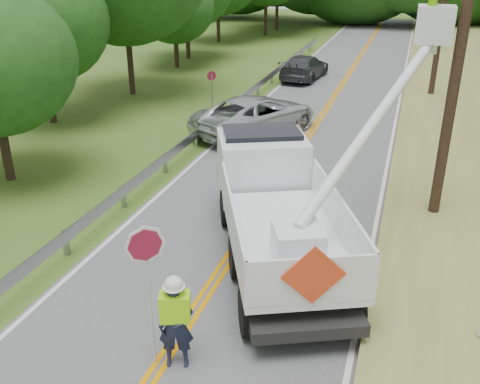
% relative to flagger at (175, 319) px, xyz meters
% --- Properties ---
extents(road, '(7.20, 96.00, 0.03)m').
position_rel_flagger_xyz_m(road, '(-0.31, 12.88, -1.06)').
color(road, '#535355').
rests_on(road, ground).
extents(guardrail, '(0.18, 48.00, 0.77)m').
position_rel_flagger_xyz_m(guardrail, '(-4.33, 13.78, -0.52)').
color(guardrail, gray).
rests_on(guardrail, ground).
extents(utility_poles, '(1.60, 43.30, 10.00)m').
position_rel_flagger_xyz_m(utility_poles, '(4.69, 15.89, 4.20)').
color(utility_poles, black).
rests_on(utility_poles, ground).
extents(flagger, '(1.10, 0.67, 2.96)m').
position_rel_flagger_xyz_m(flagger, '(0.00, 0.00, 0.00)').
color(flagger, '#191E33').
rests_on(flagger, road).
extents(bucket_truck, '(6.20, 7.97, 7.17)m').
position_rel_flagger_xyz_m(bucket_truck, '(0.71, 5.39, 0.55)').
color(bucket_truck, black).
rests_on(bucket_truck, road).
extents(suv_silver, '(5.02, 6.62, 1.67)m').
position_rel_flagger_xyz_m(suv_silver, '(-2.57, 14.15, -0.22)').
color(suv_silver, silver).
rests_on(suv_silver, road).
extents(suv_darkgrey, '(2.54, 5.17, 1.45)m').
position_rel_flagger_xyz_m(suv_darkgrey, '(-2.78, 25.62, -0.33)').
color(suv_darkgrey, '#3C3E44').
rests_on(suv_darkgrey, road).
extents(stop_sign_permanent, '(0.38, 0.32, 2.20)m').
position_rel_flagger_xyz_m(stop_sign_permanent, '(-5.28, 16.04, 0.36)').
color(stop_sign_permanent, gray).
rests_on(stop_sign_permanent, ground).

